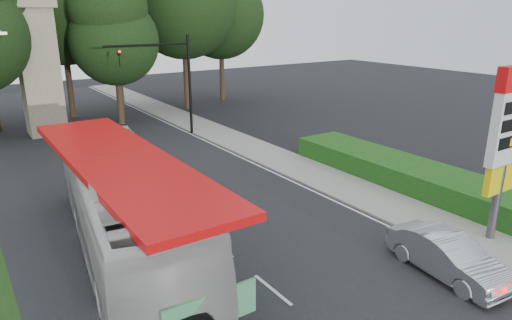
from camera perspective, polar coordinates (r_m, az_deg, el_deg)
road_surface at (r=21.60m, az=-10.54°, el=-5.88°), size 14.00×80.00×0.02m
sidewalk_right at (r=25.83m, az=6.93°, el=-1.59°), size 3.00×80.00×0.12m
hedge at (r=25.17m, az=18.16°, el=-1.60°), size 3.00×14.00×1.20m
gas_station_pylon at (r=19.20m, az=28.99°, el=3.15°), size 2.10×0.45×6.85m
traffic_signal_mast at (r=33.33m, az=-10.43°, el=10.76°), size 6.10×0.35×7.20m
monument at (r=36.91m, az=-25.56°, el=10.68°), size 3.00×3.00×10.05m
tree_east_near at (r=45.42m, az=-17.46°, el=18.39°), size 8.12×8.12×15.95m
tree_monument_right at (r=37.51m, az=-17.46°, el=16.13°), size 6.72×6.72×13.20m
transit_bus at (r=17.41m, az=-16.16°, el=-5.56°), size 4.93×13.75×3.75m
sedan_silver at (r=17.14m, az=22.80°, el=-10.96°), size 2.00×4.53×1.45m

